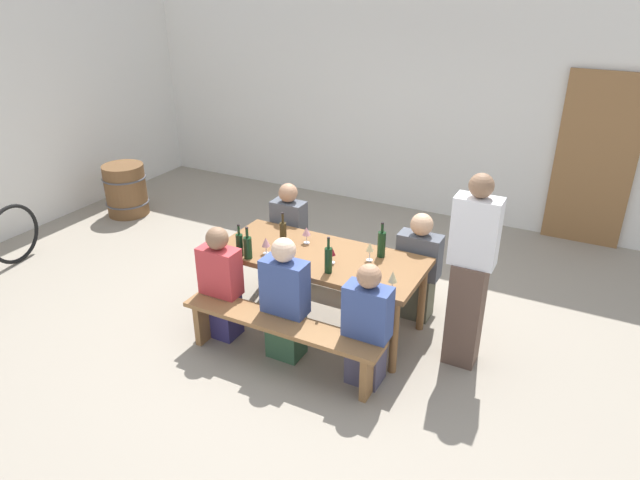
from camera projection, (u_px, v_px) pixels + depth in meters
name	position (u px, v px, depth m)	size (l,w,h in m)	color
ground_plane	(320.00, 323.00, 5.60)	(24.00, 24.00, 0.00)	gray
back_wall	(436.00, 96.00, 7.57)	(14.00, 0.20, 3.20)	silver
wooden_door	(595.00, 161.00, 6.84)	(0.90, 0.06, 2.10)	olive
tasting_table	(320.00, 262.00, 5.31)	(1.94, 0.85, 0.75)	brown
bench_near	(281.00, 331.00, 4.87)	(1.84, 0.30, 0.45)	olive
bench_far	(352.00, 261.00, 6.03)	(1.84, 0.30, 0.45)	olive
wine_bottle_0	(248.00, 247.00, 5.18)	(0.08, 0.08, 0.31)	#143319
wine_bottle_1	(240.00, 244.00, 5.22)	(0.06, 0.06, 0.31)	#143319
wine_bottle_2	(283.00, 233.00, 5.41)	(0.07, 0.07, 0.33)	#332814
wine_bottle_3	(328.00, 259.00, 4.93)	(0.07, 0.07, 0.33)	#143319
wine_bottle_4	(382.00, 244.00, 5.20)	(0.07, 0.07, 0.34)	#143319
wine_glass_0	(332.00, 251.00, 5.09)	(0.07, 0.07, 0.16)	silver
wine_glass_1	(306.00, 232.00, 5.46)	(0.08, 0.08, 0.16)	silver
wine_glass_2	(266.00, 242.00, 5.25)	(0.08, 0.08, 0.16)	silver
wine_glass_3	(370.00, 248.00, 5.13)	(0.07, 0.07, 0.18)	silver
wine_glass_4	(393.00, 277.00, 4.64)	(0.07, 0.07, 0.18)	silver
seated_guest_near_0	(221.00, 286.00, 5.22)	(0.37, 0.24, 1.10)	navy
seated_guest_near_1	(285.00, 302.00, 4.92)	(0.40, 0.24, 1.15)	#2F5237
seated_guest_near_2	(367.00, 328.00, 4.62)	(0.38, 0.24, 1.09)	#474359
seated_guest_far_0	(289.00, 237.00, 6.11)	(0.35, 0.24, 1.15)	#355542
seated_guest_far_1	(418.00, 269.00, 5.52)	(0.41, 0.24, 1.09)	#504F3E
standing_host	(470.00, 276.00, 4.73)	(0.37, 0.24, 1.73)	brown
wine_barrel	(126.00, 190.00, 7.94)	(0.59, 0.59, 0.71)	brown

